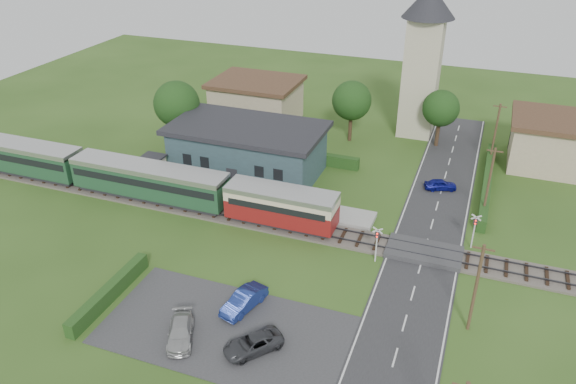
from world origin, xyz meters
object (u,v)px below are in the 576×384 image
(church_tower, at_px, (424,51))
(pedestrian_far, at_px, (169,175))
(station_building, at_px, (248,149))
(house_east, at_px, (551,141))
(pedestrian_near, at_px, (278,200))
(equipment_hut, at_px, (153,168))
(crossing_signal_far, at_px, (475,226))
(crossing_signal_near, at_px, (377,239))
(car_park_blue, at_px, (244,301))
(train, at_px, (121,175))
(house_west, at_px, (257,100))
(car_park_silver, at_px, (180,332))
(car_on_road, at_px, (440,185))
(car_park_dark, at_px, (253,344))

(church_tower, height_order, pedestrian_far, church_tower)
(station_building, relative_size, house_east, 1.82)
(pedestrian_near, xyz_separation_m, pedestrian_far, (-12.13, 0.68, 0.07))
(equipment_hut, xyz_separation_m, crossing_signal_far, (31.60, -0.81, 0.39))
(station_building, relative_size, pedestrian_far, 9.82)
(church_tower, relative_size, house_east, 2.00)
(crossing_signal_near, bearing_deg, pedestrian_far, 166.32)
(crossing_signal_far, relative_size, car_park_blue, 0.81)
(crossing_signal_near, distance_m, crossing_signal_far, 8.65)
(train, distance_m, house_west, 23.45)
(house_east, distance_m, car_park_silver, 44.84)
(train, bearing_deg, house_west, 78.90)
(pedestrian_far, bearing_deg, car_park_silver, -168.18)
(train, distance_m, pedestrian_near, 15.72)
(train, height_order, house_east, house_east)
(crossing_signal_far, xyz_separation_m, pedestrian_far, (-29.74, 0.69, -0.88))
(equipment_hut, relative_size, pedestrian_near, 1.70)
(house_west, bearing_deg, house_east, -1.64)
(car_on_road, bearing_deg, house_west, 46.14)
(equipment_hut, relative_size, church_tower, 0.14)
(crossing_signal_far, bearing_deg, church_tower, 110.02)
(car_park_blue, height_order, pedestrian_near, pedestrian_near)
(equipment_hut, xyz_separation_m, church_tower, (23.00, 22.80, 8.48))
(house_east, xyz_separation_m, pedestrian_far, (-36.14, -18.92, -1.53))
(station_building, height_order, car_on_road, station_building)
(car_park_silver, bearing_deg, station_building, 79.11)
(crossing_signal_near, relative_size, pedestrian_near, 2.19)
(crossing_signal_far, distance_m, pedestrian_near, 17.63)
(car_park_dark, bearing_deg, car_park_blue, 162.50)
(house_west, height_order, crossing_signal_far, house_west)
(car_on_road, bearing_deg, equipment_hut, 87.59)
(car_park_blue, xyz_separation_m, car_park_silver, (-2.72, -4.36, -0.09))
(station_building, distance_m, crossing_signal_far, 24.51)
(train, height_order, crossing_signal_near, train)
(equipment_hut, bearing_deg, pedestrian_far, -3.72)
(house_east, relative_size, car_park_blue, 2.16)
(church_tower, xyz_separation_m, house_east, (15.00, -4.00, -7.43))
(car_park_blue, bearing_deg, car_park_dark, -42.74)
(pedestrian_near, relative_size, pedestrian_far, 0.92)
(house_east, relative_size, car_park_silver, 2.19)
(church_tower, bearing_deg, car_on_road, -70.99)
(car_on_road, distance_m, car_park_dark, 28.52)
(crossing_signal_far, bearing_deg, car_park_silver, -133.85)
(crossing_signal_near, bearing_deg, pedestrian_near, 155.21)
(car_park_dark, distance_m, pedestrian_far, 25.09)
(equipment_hut, xyz_separation_m, station_building, (8.00, 5.79, 0.95))
(station_building, bearing_deg, equipment_hut, -144.08)
(car_on_road, bearing_deg, car_park_blue, 134.88)
(station_building, relative_size, crossing_signal_far, 4.88)
(train, bearing_deg, crossing_signal_far, 4.13)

